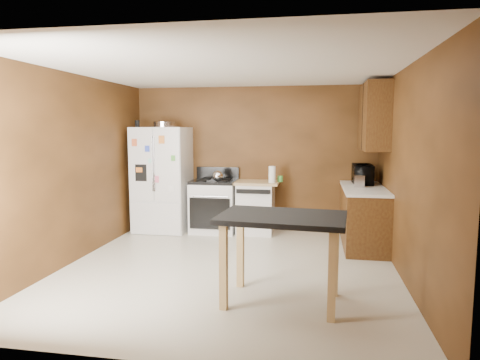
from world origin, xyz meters
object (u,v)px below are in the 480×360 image
(paper_towel, at_px, (272,174))
(refrigerator, at_px, (162,179))
(gas_range, at_px, (214,205))
(pen_cup, at_px, (137,124))
(island, at_px, (282,229))
(green_canister, at_px, (280,179))
(dishwasher, at_px, (256,207))
(roasting_pan, at_px, (165,124))
(toaster, at_px, (359,181))
(microwave, at_px, (363,175))
(kettle, at_px, (218,176))

(paper_towel, bearing_deg, refrigerator, 179.16)
(gas_range, bearing_deg, refrigerator, -176.19)
(pen_cup, height_order, island, pen_cup)
(green_canister, height_order, dishwasher, green_canister)
(green_canister, bearing_deg, roasting_pan, -178.73)
(pen_cup, height_order, toaster, pen_cup)
(gas_range, bearing_deg, pen_cup, -175.06)
(paper_towel, relative_size, island, 0.20)
(green_canister, relative_size, toaster, 0.40)
(pen_cup, xyz_separation_m, island, (2.70, -2.74, -1.09))
(roasting_pan, xyz_separation_m, dishwasher, (1.59, 0.02, -1.40))
(gas_range, height_order, island, gas_range)
(microwave, xyz_separation_m, dishwasher, (-1.73, 0.13, -0.59))
(microwave, xyz_separation_m, gas_range, (-2.45, 0.11, -0.58))
(roasting_pan, relative_size, paper_towel, 1.42)
(dishwasher, distance_m, island, 2.97)
(microwave, bearing_deg, toaster, 162.81)
(pen_cup, bearing_deg, refrigerator, 7.44)
(toaster, height_order, gas_range, gas_range)
(pen_cup, distance_m, dishwasher, 2.48)
(pen_cup, relative_size, gas_range, 0.11)
(refrigerator, bearing_deg, island, -50.59)
(kettle, height_order, microwave, microwave)
(gas_range, xyz_separation_m, dishwasher, (0.72, 0.02, -0.01))
(paper_towel, xyz_separation_m, island, (0.38, -2.76, -0.25))
(toaster, xyz_separation_m, dishwasher, (-1.65, 0.45, -0.54))
(pen_cup, distance_m, gas_range, 1.92)
(paper_towel, height_order, green_canister, paper_towel)
(pen_cup, distance_m, microwave, 3.86)
(dishwasher, bearing_deg, roasting_pan, -179.13)
(paper_towel, height_order, island, paper_towel)
(pen_cup, relative_size, green_canister, 1.19)
(kettle, height_order, toaster, toaster)
(paper_towel, height_order, toaster, paper_towel)
(toaster, bearing_deg, paper_towel, 171.85)
(kettle, xyz_separation_m, toaster, (2.27, -0.26, 0.00))
(roasting_pan, distance_m, toaster, 3.38)
(roasting_pan, distance_m, pen_cup, 0.46)
(refrigerator, distance_m, dishwasher, 1.69)
(green_canister, bearing_deg, toaster, -20.53)
(kettle, height_order, green_canister, kettle)
(refrigerator, bearing_deg, kettle, -5.85)
(microwave, height_order, gas_range, microwave)
(roasting_pan, relative_size, kettle, 2.16)
(refrigerator, bearing_deg, microwave, -0.79)
(microwave, distance_m, island, 2.96)
(toaster, relative_size, microwave, 0.48)
(kettle, distance_m, gas_range, 0.56)
(kettle, distance_m, island, 2.99)
(kettle, xyz_separation_m, gas_range, (-0.10, 0.16, -0.53))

